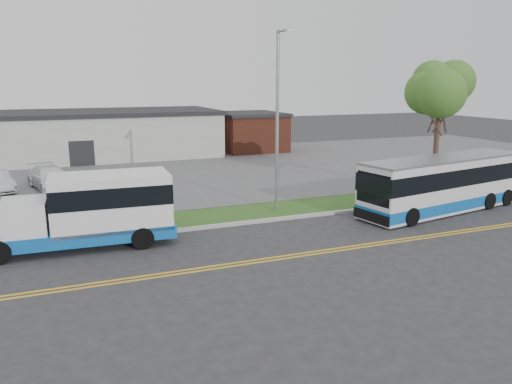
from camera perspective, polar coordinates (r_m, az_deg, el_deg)
name	(u,v)px	position (r m, az deg, el deg)	size (l,w,h in m)	color
ground	(244,231)	(23.98, -1.42, -4.51)	(140.00, 140.00, 0.00)	#28282B
lane_line_north	(277,257)	(20.61, 2.41, -7.42)	(70.00, 0.12, 0.01)	gold
lane_line_south	(280,259)	(20.35, 2.76, -7.68)	(70.00, 0.12, 0.01)	gold
curb	(236,224)	(24.95, -2.32, -3.65)	(80.00, 0.30, 0.15)	#9E9B93
verge	(224,215)	(26.59, -3.64, -2.69)	(80.00, 3.30, 0.10)	#254918
parking_lot	(167,172)	(39.90, -10.12, 2.31)	(80.00, 25.00, 0.10)	#4C4C4F
commercial_building	(78,135)	(48.72, -19.70, 6.16)	(25.40, 10.40, 4.35)	#9E9E99
brick_wing	(249,132)	(51.20, -0.76, 6.92)	(6.30, 7.30, 3.90)	brown
tree_east	(440,95)	(32.95, 20.29, 10.37)	(5.20, 5.20, 8.33)	#3E2822
streetlight_near	(278,116)	(26.65, 2.52, 8.68)	(0.35, 1.53, 9.50)	gray
shuttle_bus	(92,208)	(22.69, -18.20, -1.79)	(8.25, 3.06, 3.11)	#0E539E
transit_bus	(443,184)	(29.23, 20.62, 0.87)	(11.06, 4.26, 3.00)	silver
parked_car_b	(50,178)	(35.40, -22.46, 1.52)	(2.04, 5.02, 1.46)	white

